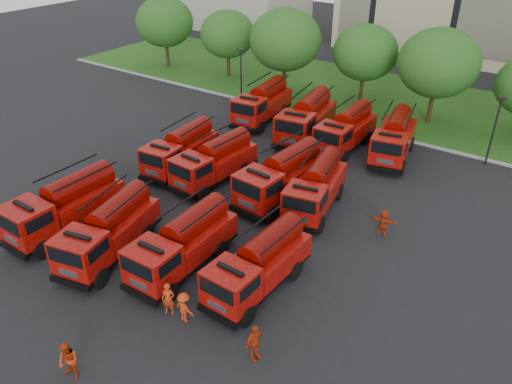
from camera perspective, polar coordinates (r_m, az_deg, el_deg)
ground at (r=30.18m, az=-5.84°, el=-3.08°), size 140.00×140.00×0.00m
lawn at (r=50.60m, az=13.79°, el=10.44°), size 70.00×16.00×0.12m
curb at (r=43.59m, az=9.61°, el=7.69°), size 70.00×0.30×0.14m
tree_0 at (r=58.88m, az=-10.41°, el=18.57°), size 6.30×6.30×7.70m
tree_1 at (r=54.50m, az=-3.26°, el=17.56°), size 5.71×5.71×6.98m
tree_2 at (r=48.64m, az=3.37°, el=16.98°), size 6.72×6.72×8.22m
tree_3 at (r=47.84m, az=12.38°, el=15.30°), size 5.88×5.88×7.19m
tree_4 at (r=44.15m, az=20.14°, el=13.68°), size 6.55×6.55×8.01m
lamp_post_0 at (r=46.93m, az=-1.73°, el=13.41°), size 0.60×0.25×5.11m
lamp_post_1 at (r=38.77m, az=25.60°, el=6.67°), size 0.60×0.25×5.11m
fire_truck_0 at (r=30.28m, az=-20.95°, el=-1.43°), size 2.62×7.06×3.21m
fire_truck_1 at (r=27.45m, az=-16.44°, el=-4.23°), size 3.74×7.04×3.05m
fire_truck_2 at (r=25.69m, az=-8.30°, el=-5.79°), size 2.65×6.75×3.03m
fire_truck_3 at (r=24.18m, az=0.36°, el=-8.22°), size 2.50×6.48×2.92m
fire_truck_4 at (r=35.43m, az=-8.55°, el=4.87°), size 2.93×6.78×3.00m
fire_truck_5 at (r=33.46m, az=-4.73°, el=3.54°), size 2.74×6.76×3.02m
fire_truck_6 at (r=31.31m, az=2.96°, el=1.84°), size 3.01×7.27×3.24m
fire_truck_7 at (r=30.51m, az=6.88°, el=0.57°), size 3.53×6.89×2.99m
fire_truck_8 at (r=43.25m, az=0.75°, el=10.14°), size 3.24×7.31×3.22m
fire_truck_9 at (r=39.93m, az=5.80°, el=8.37°), size 3.72×7.80×3.41m
fire_truck_10 at (r=38.68m, az=10.24°, el=7.04°), size 2.60×6.85×3.10m
fire_truck_11 at (r=38.03m, az=15.50°, el=6.02°), size 3.73×7.23×3.14m
firefighter_0 at (r=24.15m, az=-9.80°, el=-13.46°), size 0.76×0.68×1.70m
firefighter_1 at (r=22.61m, az=-20.21°, el=-19.21°), size 0.91×0.55×1.80m
firefighter_2 at (r=22.00m, az=-0.16°, el=-18.41°), size 0.78×1.14×1.80m
firefighter_3 at (r=23.70m, az=-8.06°, el=-14.32°), size 1.04×0.56×1.58m
firefighter_4 at (r=31.57m, az=-14.16°, el=-2.30°), size 0.91×0.76×1.60m
firefighter_5 at (r=29.56m, az=14.14°, el=-4.76°), size 1.65×0.95×1.67m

